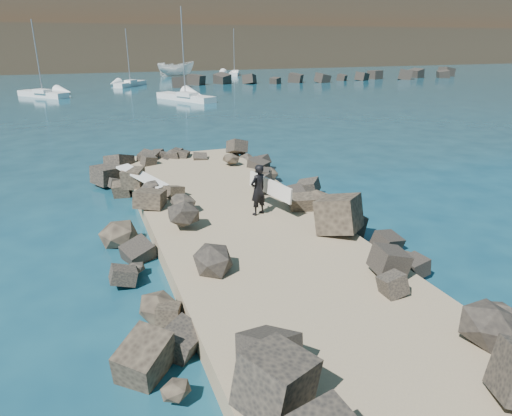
{
  "coord_description": "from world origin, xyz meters",
  "views": [
    {
      "loc": [
        -4.77,
        -13.31,
        6.36
      ],
      "look_at": [
        0.0,
        -1.0,
        1.5
      ],
      "focal_mm": 32.0,
      "sensor_mm": 36.0,
      "label": 1
    }
  ],
  "objects_px": {
    "boat_imported": "(176,69)",
    "sailboat_f": "(225,67)",
    "surfer_with_board": "(260,189)",
    "surfboard_resting": "(142,179)"
  },
  "relations": [
    {
      "from": "boat_imported",
      "to": "sailboat_f",
      "type": "height_order",
      "value": "sailboat_f"
    },
    {
      "from": "surfer_with_board",
      "to": "boat_imported",
      "type": "bearing_deg",
      "value": 80.38
    },
    {
      "from": "boat_imported",
      "to": "sailboat_f",
      "type": "bearing_deg",
      "value": -15.01
    },
    {
      "from": "boat_imported",
      "to": "surfer_with_board",
      "type": "relative_size",
      "value": 3.21
    },
    {
      "from": "surfboard_resting",
      "to": "surfer_with_board",
      "type": "distance_m",
      "value": 5.57
    },
    {
      "from": "surfer_with_board",
      "to": "sailboat_f",
      "type": "height_order",
      "value": "sailboat_f"
    },
    {
      "from": "surfboard_resting",
      "to": "surfer_with_board",
      "type": "bearing_deg",
      "value": -85.78
    },
    {
      "from": "surfboard_resting",
      "to": "sailboat_f",
      "type": "xyz_separation_m",
      "value": [
        32.33,
        91.45,
        -0.69
      ]
    },
    {
      "from": "surfer_with_board",
      "to": "surfboard_resting",
      "type": "bearing_deg",
      "value": 128.24
    },
    {
      "from": "boat_imported",
      "to": "surfer_with_board",
      "type": "xyz_separation_m",
      "value": [
        -12.67,
        -74.74,
        0.17
      ]
    }
  ]
}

